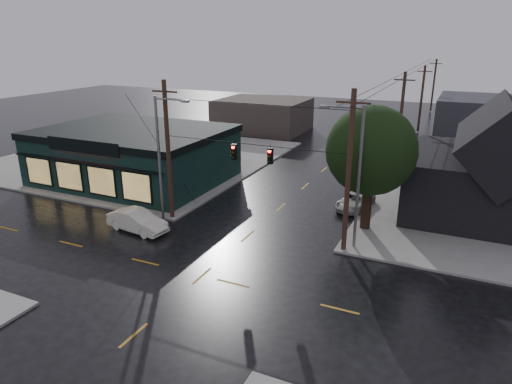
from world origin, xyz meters
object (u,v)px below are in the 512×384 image
at_px(corner_tree, 371,151).
at_px(utility_pole_ne, 343,251).
at_px(utility_pole_nw, 173,218).
at_px(suv_silver, 355,201).
at_px(sedan_cream, 137,221).

bearing_deg(corner_tree, utility_pole_ne, -97.13).
distance_m(corner_tree, utility_pole_nw, 15.18).
height_order(utility_pole_nw, utility_pole_ne, same).
height_order(corner_tree, suv_silver, corner_tree).
xyz_separation_m(utility_pole_nw, sedan_cream, (-0.85, -2.93, 0.75)).
bearing_deg(utility_pole_nw, suv_silver, 33.36).
relative_size(utility_pole_nw, utility_pole_ne, 1.00).
height_order(utility_pole_ne, sedan_cream, utility_pole_ne).
bearing_deg(corner_tree, utility_pole_nw, -163.51).
distance_m(utility_pole_nw, suv_silver, 14.26).
height_order(corner_tree, sedan_cream, corner_tree).
xyz_separation_m(sedan_cream, suv_silver, (12.76, 10.77, -0.14)).
relative_size(utility_pole_nw, suv_silver, 2.32).
relative_size(corner_tree, utility_pole_nw, 0.85).
xyz_separation_m(utility_pole_nw, suv_silver, (11.90, 7.84, 0.61)).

